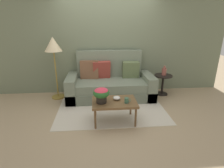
{
  "coord_description": "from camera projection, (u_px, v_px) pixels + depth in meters",
  "views": [
    {
      "loc": [
        -0.31,
        -3.62,
        1.88
      ],
      "look_at": [
        0.02,
        0.08,
        0.58
      ],
      "focal_mm": 28.83,
      "sensor_mm": 36.0,
      "label": 1
    }
  ],
  "objects": [
    {
      "name": "coffee_mug",
      "position": [
        127.0,
        100.0,
        3.33
      ],
      "size": [
        0.12,
        0.08,
        0.1
      ],
      "color": "#3D664C",
      "rests_on": "coffee_table"
    },
    {
      "name": "ground_plane",
      "position": [
        111.0,
        109.0,
        4.04
      ],
      "size": [
        14.0,
        14.0,
        0.0
      ],
      "primitive_type": "plane",
      "color": "tan"
    },
    {
      "name": "floor_lamp",
      "position": [
        53.0,
        48.0,
        4.27
      ],
      "size": [
        0.41,
        0.41,
        1.54
      ],
      "color": "olive",
      "rests_on": "ground"
    },
    {
      "name": "potted_plant",
      "position": [
        101.0,
        94.0,
        3.31
      ],
      "size": [
        0.3,
        0.3,
        0.28
      ],
      "color": "black",
      "rests_on": "coffee_table"
    },
    {
      "name": "snack_bowl",
      "position": [
        117.0,
        98.0,
        3.48
      ],
      "size": [
        0.14,
        0.14,
        0.07
      ],
      "color": "silver",
      "rests_on": "coffee_table"
    },
    {
      "name": "table_vase",
      "position": [
        164.0,
        71.0,
        4.69
      ],
      "size": [
        0.12,
        0.12,
        0.24
      ],
      "color": "#934C42",
      "rests_on": "side_table"
    },
    {
      "name": "side_table",
      "position": [
        163.0,
        81.0,
        4.77
      ],
      "size": [
        0.47,
        0.47,
        0.54
      ],
      "color": "black",
      "rests_on": "ground"
    },
    {
      "name": "couch",
      "position": [
        110.0,
        84.0,
        4.63
      ],
      "size": [
        2.16,
        0.94,
        1.16
      ],
      "color": "#626B59",
      "rests_on": "ground"
    },
    {
      "name": "wall_back",
      "position": [
        107.0,
        41.0,
        4.75
      ],
      "size": [
        6.4,
        0.12,
        2.76
      ],
      "primitive_type": "cube",
      "color": "slate",
      "rests_on": "ground"
    },
    {
      "name": "coffee_table",
      "position": [
        114.0,
        103.0,
        3.44
      ],
      "size": [
        0.84,
        0.58,
        0.44
      ],
      "color": "brown",
      "rests_on": "ground"
    },
    {
      "name": "area_rug",
      "position": [
        111.0,
        107.0,
        4.17
      ],
      "size": [
        2.36,
        1.81,
        0.01
      ],
      "primitive_type": "cube",
      "color": "beige",
      "rests_on": "ground"
    }
  ]
}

